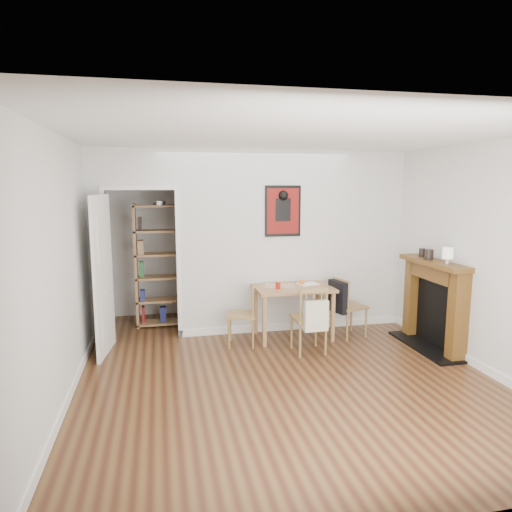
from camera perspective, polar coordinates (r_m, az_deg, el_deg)
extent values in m
plane|color=brown|center=(5.50, 2.88, -13.76)|extent=(5.20, 5.20, 0.00)
plane|color=silver|center=(7.66, -2.08, 2.74)|extent=(4.50, 0.00, 4.50)
plane|color=silver|center=(2.78, 17.24, -8.54)|extent=(4.50, 0.00, 4.50)
plane|color=silver|center=(5.05, -22.48, -1.08)|extent=(0.00, 5.20, 5.20)
plane|color=silver|center=(6.12, 23.78, 0.46)|extent=(0.00, 5.20, 5.20)
plane|color=silver|center=(5.10, 3.11, 14.32)|extent=(5.20, 5.20, 0.00)
cube|color=silver|center=(6.63, 4.64, 1.78)|extent=(3.35, 0.10, 2.60)
cube|color=silver|center=(6.40, -19.18, 1.06)|extent=(0.25, 0.10, 2.60)
cube|color=silver|center=(6.31, -14.38, 10.50)|extent=(0.90, 0.10, 0.55)
cube|color=white|center=(6.43, -18.22, -1.34)|extent=(0.06, 0.14, 2.05)
cube|color=white|center=(6.40, -9.64, -1.07)|extent=(0.06, 0.14, 2.05)
cube|color=white|center=(6.84, 4.66, -8.73)|extent=(3.35, 0.02, 0.10)
cube|color=white|center=(4.86, -22.76, -17.01)|extent=(0.02, 4.00, 0.10)
cube|color=white|center=(5.95, 26.38, -12.37)|extent=(0.02, 4.00, 0.10)
cube|color=white|center=(5.98, -18.57, -2.35)|extent=(0.15, 0.80, 2.00)
cube|color=black|center=(6.48, 3.37, 5.62)|extent=(0.52, 0.02, 0.72)
cube|color=maroon|center=(6.47, 3.40, 5.62)|extent=(0.46, 0.00, 0.64)
cube|color=#9F764A|center=(6.32, 4.70, -4.03)|extent=(1.07, 0.68, 0.04)
cube|color=#9F764A|center=(6.03, 1.07, -8.20)|extent=(0.05, 0.05, 0.69)
cube|color=#9F764A|center=(6.31, 9.57, -7.56)|extent=(0.05, 0.05, 0.69)
cube|color=#9F764A|center=(6.56, -0.05, -6.80)|extent=(0.05, 0.05, 0.69)
cube|color=#9F764A|center=(6.82, 7.82, -6.28)|extent=(0.05, 0.05, 0.69)
cube|color=black|center=(6.40, 10.14, -5.03)|extent=(0.18, 0.36, 0.44)
cube|color=beige|center=(5.64, 7.42, -7.37)|extent=(0.30, 0.11, 0.38)
cube|color=#9F764A|center=(7.00, -14.76, -1.22)|extent=(0.04, 0.31, 1.85)
cube|color=#9F764A|center=(7.01, -8.71, -1.02)|extent=(0.04, 0.31, 1.85)
cube|color=#9F764A|center=(7.20, -11.51, -8.08)|extent=(0.78, 0.31, 0.03)
cube|color=#9F764A|center=(7.03, -11.69, -2.61)|extent=(0.78, 0.31, 0.03)
cube|color=#9F764A|center=(6.90, -11.96, 6.15)|extent=(0.78, 0.31, 0.03)
cube|color=maroon|center=(7.00, -11.73, -1.12)|extent=(0.68, 0.25, 0.25)
cube|color=brown|center=(6.02, 23.93, -6.98)|extent=(0.20, 0.16, 1.10)
cube|color=brown|center=(6.81, 19.04, -4.91)|extent=(0.20, 0.16, 1.10)
cube|color=brown|center=(6.27, 21.39, -0.78)|extent=(0.30, 1.21, 0.06)
cube|color=brown|center=(6.31, 21.56, -1.93)|extent=(0.20, 0.85, 0.20)
cube|color=black|center=(6.46, 21.73, -6.70)|extent=(0.08, 0.81, 0.88)
cube|color=black|center=(6.53, 20.61, -10.49)|extent=(0.45, 1.25, 0.03)
cylinder|color=#9C1E0E|center=(6.18, 2.77, -3.71)|extent=(0.07, 0.07, 0.09)
sphere|color=orange|center=(6.44, 5.81, -3.29)|extent=(0.07, 0.07, 0.07)
cube|color=beige|center=(6.36, 2.96, -3.73)|extent=(0.47, 0.39, 0.00)
cube|color=white|center=(6.49, 6.51, -3.49)|extent=(0.31, 0.25, 0.01)
cylinder|color=silver|center=(5.98, 22.80, -0.65)|extent=(0.07, 0.07, 0.08)
cylinder|color=beige|center=(5.96, 22.86, 0.33)|extent=(0.13, 0.13, 0.13)
cylinder|color=black|center=(6.30, 20.82, 0.18)|extent=(0.11, 0.11, 0.13)
cylinder|color=black|center=(6.55, 20.06, 0.43)|extent=(0.09, 0.09, 0.11)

